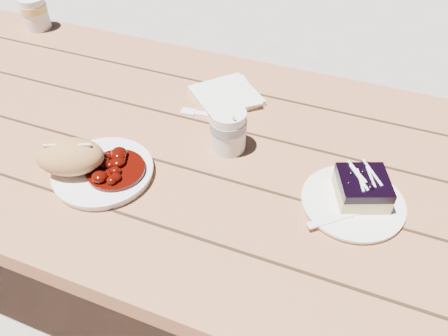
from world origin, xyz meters
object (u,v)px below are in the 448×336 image
(picnic_table, at_px, (197,192))
(coffee_cup, at_px, (228,130))
(blueberry_cake, at_px, (362,188))
(second_cup, at_px, (35,13))
(main_plate, at_px, (103,172))
(bread_roll, at_px, (71,157))
(dessert_plate, at_px, (353,203))

(picnic_table, xyz_separation_m, coffee_cup, (0.08, 0.02, 0.21))
(blueberry_cake, xyz_separation_m, second_cup, (-1.07, 0.38, 0.01))
(second_cup, bearing_deg, main_plate, -41.61)
(picnic_table, distance_m, second_cup, 0.80)
(picnic_table, xyz_separation_m, main_plate, (-0.13, -0.16, 0.17))
(bread_roll, bearing_deg, dessert_plate, 13.10)
(picnic_table, bearing_deg, main_plate, -129.43)
(second_cup, bearing_deg, picnic_table, -25.90)
(dessert_plate, distance_m, second_cup, 1.13)
(main_plate, relative_size, bread_roll, 1.50)
(main_plate, height_order, coffee_cup, coffee_cup)
(picnic_table, distance_m, main_plate, 0.27)
(picnic_table, bearing_deg, blueberry_cake, -5.76)
(dessert_plate, bearing_deg, picnic_table, 171.77)
(picnic_table, relative_size, dessert_plate, 10.26)
(picnic_table, height_order, dessert_plate, dessert_plate)
(bread_roll, height_order, coffee_cup, coffee_cup)
(blueberry_cake, height_order, coffee_cup, coffee_cup)
(picnic_table, distance_m, dessert_plate, 0.41)
(main_plate, relative_size, coffee_cup, 2.08)
(main_plate, relative_size, blueberry_cake, 1.65)
(picnic_table, height_order, blueberry_cake, blueberry_cake)
(main_plate, bearing_deg, blueberry_cake, 13.68)
(main_plate, distance_m, dessert_plate, 0.51)
(bread_roll, relative_size, coffee_cup, 1.39)
(bread_roll, bearing_deg, main_plate, 19.98)
(main_plate, distance_m, blueberry_cake, 0.53)
(blueberry_cake, bearing_deg, coffee_cup, 147.54)
(second_cup, bearing_deg, coffee_cup, -22.53)
(blueberry_cake, bearing_deg, dessert_plate, -145.70)
(main_plate, bearing_deg, dessert_plate, 12.31)
(main_plate, height_order, second_cup, second_cup)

